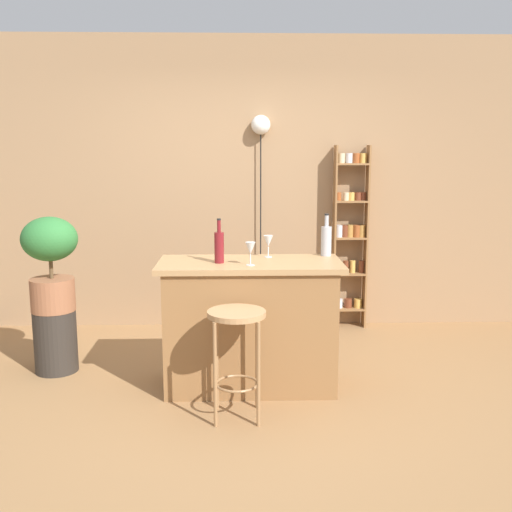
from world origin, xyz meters
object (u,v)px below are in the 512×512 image
Objects in this scene: bottle_wine_red at (219,246)px; wine_glass_center at (268,242)px; bottle_sauce_amber at (326,240)px; potted_plant at (50,258)px; spice_shelf at (350,235)px; pendant_globe_light at (261,129)px; wine_glass_left at (251,249)px; plant_stool at (56,341)px; bar_stool at (237,337)px.

wine_glass_center is (0.36, 0.22, -0.00)m from bottle_wine_red.
bottle_sauce_amber reaches higher than bottle_wine_red.
bottle_sauce_amber is at bearing -3.27° from potted_plant.
pendant_globe_light is (-0.87, 0.04, 1.01)m from spice_shelf.
bottle_wine_red reaches higher than wine_glass_center.
wine_glass_left is 0.34m from wine_glass_center.
spice_shelf is at bearing 58.63° from wine_glass_left.
wine_glass_center is at bearing -89.68° from pendant_globe_light.
plant_stool is at bearing 163.60° from bottle_wine_red.
bottle_wine_red is 1.83m from pendant_globe_light.
wine_glass_left and wine_glass_center have the same top height.
bottle_wine_red reaches higher than wine_glass_left.
pendant_globe_light is at bearing 35.58° from potted_plant.
plant_stool is at bearing 176.73° from bottle_sauce_amber.
bar_stool is at bearing -118.45° from spice_shelf.
spice_shelf is 10.83× the size of wine_glass_left.
plant_stool is at bearing 148.63° from bar_stool.
plant_stool is 0.24× the size of pendant_globe_light.
bottle_wine_red is 0.42m from wine_glass_center.
spice_shelf is 1.59m from wine_glass_center.
bottle_wine_red is at bearing -16.40° from plant_stool.
spice_shelf is 2.79m from potted_plant.
bottle_wine_red is at bearing -161.65° from bottle_sauce_amber.
plant_stool is 3.02× the size of wine_glass_left.
bottle_sauce_amber is (0.80, 0.27, 0.00)m from bottle_wine_red.
pendant_globe_light is at bearing 35.58° from plant_stool.
bottle_wine_red reaches higher than potted_plant.
bottle_sauce_amber is (2.11, -0.12, 0.15)m from potted_plant.
pendant_globe_light is (0.35, 1.58, 0.86)m from bottle_wine_red.
plant_stool is (-1.44, 0.88, -0.30)m from bar_stool.
spice_shelf is 5.54× the size of bottle_sauce_amber.
bottle_wine_red is at bearing 155.84° from wine_glass_left.
bar_stool is 2.49m from pendant_globe_light.
spice_shelf is 5.60× the size of bottle_wine_red.
pendant_globe_light is (-0.01, 1.36, 0.86)m from wine_glass_center.
potted_plant reaches higher than wine_glass_center.
plant_stool is 1.56× the size of bottle_wine_red.
spice_shelf is 10.83× the size of wine_glass_center.
wine_glass_left is (1.54, -0.49, 0.15)m from potted_plant.
spice_shelf is 2.86m from plant_stool.
bottle_sauce_amber reaches higher than potted_plant.
potted_plant is 2.33× the size of bottle_wine_red.
wine_glass_center is (1.67, -0.17, 0.81)m from plant_stool.
bar_stool is 0.41× the size of spice_shelf.
bar_stool is 4.41× the size of wine_glass_center.
wine_glass_left is at bearing -94.43° from pendant_globe_light.
wine_glass_left is 1.89m from pendant_globe_light.
bottle_sauce_amber reaches higher than wine_glass_center.
bottle_wine_red reaches higher than plant_stool.
bottle_wine_red is at bearing -128.42° from spice_shelf.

